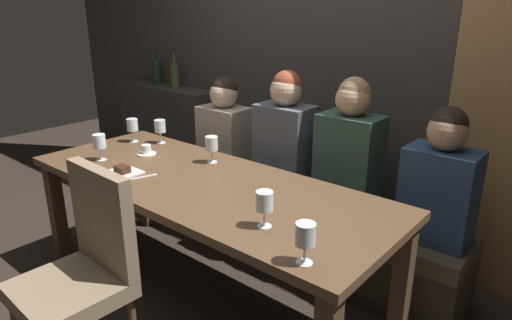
{
  "coord_description": "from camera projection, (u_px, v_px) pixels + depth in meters",
  "views": [
    {
      "loc": [
        1.7,
        -1.56,
        1.65
      ],
      "look_at": [
        0.19,
        0.23,
        0.84
      ],
      "focal_mm": 31.56,
      "sensor_mm": 36.0,
      "label": 1
    }
  ],
  "objects": [
    {
      "name": "chair_near_side",
      "position": [
        84.0,
        264.0,
        2.0
      ],
      "size": [
        0.46,
        0.46,
        0.98
      ],
      "color": "brown",
      "rests_on": "ground"
    },
    {
      "name": "wine_glass_far_left",
      "position": [
        132.0,
        126.0,
        3.12
      ],
      "size": [
        0.08,
        0.08,
        0.16
      ],
      "color": "silver",
      "rests_on": "dining_table"
    },
    {
      "name": "dessert_plate",
      "position": [
        122.0,
        172.0,
        2.55
      ],
      "size": [
        0.19,
        0.19,
        0.05
      ],
      "color": "white",
      "rests_on": "dining_table"
    },
    {
      "name": "dining_table",
      "position": [
        203.0,
        195.0,
        2.49
      ],
      "size": [
        2.2,
        0.84,
        0.74
      ],
      "color": "#493422",
      "rests_on": "ground"
    },
    {
      "name": "wine_glass_near_left",
      "position": [
        99.0,
        143.0,
        2.74
      ],
      "size": [
        0.08,
        0.08,
        0.16
      ],
      "color": "silver",
      "rests_on": "dining_table"
    },
    {
      "name": "diner_bearded",
      "position": [
        285.0,
        138.0,
        2.9
      ],
      "size": [
        0.36,
        0.24,
        0.82
      ],
      "color": "#4C515B",
      "rests_on": "banquette_bench"
    },
    {
      "name": "wine_glass_end_left",
      "position": [
        305.0,
        236.0,
        1.63
      ],
      "size": [
        0.08,
        0.08,
        0.16
      ],
      "color": "silver",
      "rests_on": "dining_table"
    },
    {
      "name": "banquette_bench",
      "position": [
        278.0,
        220.0,
        3.13
      ],
      "size": [
        2.5,
        0.44,
        0.45
      ],
      "color": "#312A23",
      "rests_on": "ground"
    },
    {
      "name": "wine_glass_center_front",
      "position": [
        212.0,
        145.0,
        2.7
      ],
      "size": [
        0.08,
        0.08,
        0.16
      ],
      "color": "silver",
      "rests_on": "dining_table"
    },
    {
      "name": "diner_near_end",
      "position": [
        441.0,
        180.0,
        2.33
      ],
      "size": [
        0.36,
        0.24,
        0.73
      ],
      "color": "navy",
      "rests_on": "banquette_bench"
    },
    {
      "name": "wine_bottle_pale_label",
      "position": [
        175.0,
        74.0,
        3.95
      ],
      "size": [
        0.08,
        0.08,
        0.33
      ],
      "color": "#384728",
      "rests_on": "back_counter"
    },
    {
      "name": "ground",
      "position": [
        207.0,
        295.0,
        2.7
      ],
      "size": [
        9.0,
        9.0,
        0.0
      ],
      "primitive_type": "plane",
      "color": "black"
    },
    {
      "name": "back_counter",
      "position": [
        170.0,
        136.0,
        4.24
      ],
      "size": [
        1.1,
        0.28,
        0.95
      ],
      "primitive_type": "cube",
      "color": "#2F2B29",
      "rests_on": "ground"
    },
    {
      "name": "back_wall_tiled",
      "position": [
        327.0,
        28.0,
        3.09
      ],
      "size": [
        6.0,
        0.12,
        3.0
      ],
      "primitive_type": "cube",
      "color": "#383330",
      "rests_on": "ground"
    },
    {
      "name": "diner_far_end",
      "position": [
        349.0,
        150.0,
        2.65
      ],
      "size": [
        0.36,
        0.24,
        0.82
      ],
      "color": "#2D473D",
      "rests_on": "banquette_bench"
    },
    {
      "name": "diner_redhead",
      "position": [
        225.0,
        130.0,
        3.26
      ],
      "size": [
        0.36,
        0.24,
        0.73
      ],
      "color": "#9E9384",
      "rests_on": "banquette_bench"
    },
    {
      "name": "fork_on_table",
      "position": [
        142.0,
        177.0,
        2.5
      ],
      "size": [
        0.07,
        0.17,
        0.01
      ],
      "primitive_type": "cube",
      "rotation": [
        0.0,
        0.0,
        -0.3
      ],
      "color": "silver",
      "rests_on": "dining_table"
    },
    {
      "name": "wine_glass_far_right",
      "position": [
        160.0,
        127.0,
        3.09
      ],
      "size": [
        0.08,
        0.08,
        0.16
      ],
      "color": "silver",
      "rests_on": "dining_table"
    },
    {
      "name": "wine_bottle_dark_red",
      "position": [
        157.0,
        71.0,
        4.15
      ],
      "size": [
        0.08,
        0.08,
        0.33
      ],
      "color": "black",
      "rests_on": "back_counter"
    },
    {
      "name": "wine_glass_end_right",
      "position": [
        264.0,
        203.0,
        1.91
      ],
      "size": [
        0.08,
        0.08,
        0.16
      ],
      "color": "silver",
      "rests_on": "dining_table"
    },
    {
      "name": "espresso_cup",
      "position": [
        146.0,
        151.0,
        2.88
      ],
      "size": [
        0.12,
        0.12,
        0.06
      ],
      "color": "white",
      "rests_on": "dining_table"
    }
  ]
}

